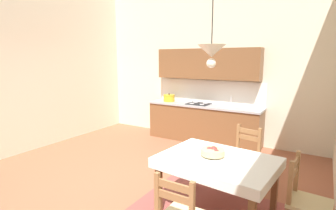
{
  "coord_description": "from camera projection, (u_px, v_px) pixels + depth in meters",
  "views": [
    {
      "loc": [
        2.56,
        -2.82,
        1.96
      ],
      "look_at": [
        0.27,
        0.96,
        1.18
      ],
      "focal_mm": 27.95,
      "sensor_mm": 36.0,
      "label": 1
    }
  ],
  "objects": [
    {
      "name": "dining_chair_window_side",
      "position": [
        306.0,
        201.0,
        2.83
      ],
      "size": [
        0.45,
        0.45,
        0.93
      ],
      "color": "#D1BC89",
      "rests_on": "ground_plane"
    },
    {
      "name": "wall_left",
      "position": [
        6.0,
        55.0,
        5.13
      ],
      "size": [
        0.12,
        6.85,
        4.06
      ],
      "primitive_type": "cube",
      "color": "beige",
      "rests_on": "ground_plane"
    },
    {
      "name": "ground_plane",
      "position": [
        121.0,
        191.0,
        4.03
      ],
      "size": [
        6.22,
        6.85,
        0.1
      ],
      "primitive_type": "cube",
      "color": "#99563D"
    },
    {
      "name": "fruit_bowl",
      "position": [
        213.0,
        152.0,
        3.28
      ],
      "size": [
        0.3,
        0.3,
        0.12
      ],
      "color": "tan",
      "rests_on": "dining_table"
    },
    {
      "name": "dining_table",
      "position": [
        217.0,
        167.0,
        3.26
      ],
      "size": [
        1.47,
        1.15,
        0.75
      ],
      "color": "brown",
      "rests_on": "ground_plane"
    },
    {
      "name": "dining_chair_kitchen_side",
      "position": [
        244.0,
        158.0,
        4.06
      ],
      "size": [
        0.5,
        0.5,
        0.93
      ],
      "color": "#D1BC89",
      "rests_on": "ground_plane"
    },
    {
      "name": "pendant_lamp",
      "position": [
        211.0,
        52.0,
        2.97
      ],
      "size": [
        0.32,
        0.32,
        0.8
      ],
      "color": "black"
    },
    {
      "name": "kitchen_cabinetry",
      "position": [
        204.0,
        106.0,
        6.21
      ],
      "size": [
        2.72,
        0.63,
        2.2
      ],
      "color": "brown",
      "rests_on": "ground_plane"
    },
    {
      "name": "wall_back",
      "position": [
        206.0,
        56.0,
        6.35
      ],
      "size": [
        6.22,
        0.12,
        4.06
      ],
      "primitive_type": "cube",
      "color": "beige",
      "rests_on": "ground_plane"
    }
  ]
}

